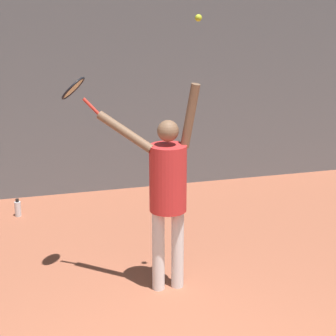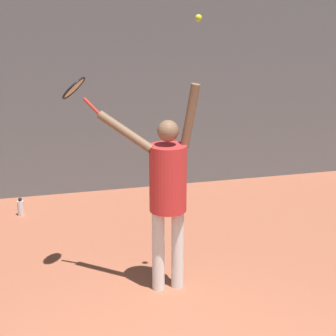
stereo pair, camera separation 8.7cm
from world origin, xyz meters
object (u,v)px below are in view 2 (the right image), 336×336
(tennis_player, at_px, (167,186))
(tennis_racket, at_px, (75,90))
(water_bottle, at_px, (21,208))
(tennis_ball, at_px, (198,18))

(tennis_player, xyz_separation_m, tennis_racket, (-0.83, 0.48, 0.94))
(tennis_player, bearing_deg, water_bottle, 119.92)
(tennis_player, bearing_deg, tennis_racket, 149.91)
(tennis_ball, bearing_deg, tennis_player, 166.89)
(tennis_ball, bearing_deg, tennis_racket, 153.84)
(tennis_racket, relative_size, tennis_ball, 6.47)
(tennis_racket, relative_size, water_bottle, 1.70)
(tennis_racket, height_order, water_bottle, tennis_racket)
(tennis_racket, distance_m, tennis_ball, 1.43)
(tennis_player, height_order, tennis_racket, tennis_racket)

